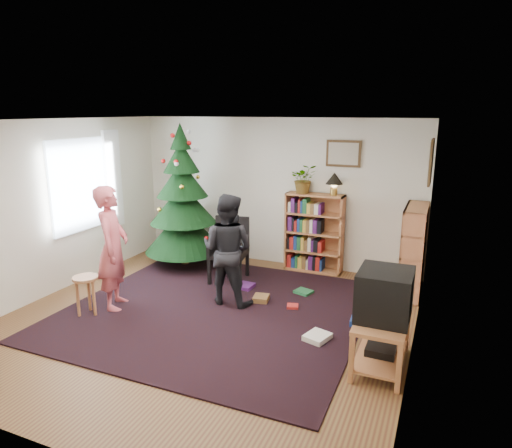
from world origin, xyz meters
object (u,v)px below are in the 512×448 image
at_px(tv_stand, 382,337).
at_px(picture_right, 431,162).
at_px(christmas_tree, 183,208).
at_px(bookshelf_right, 413,250).
at_px(person_by_chair, 228,250).
at_px(table_lamp, 334,180).
at_px(stool, 86,285).
at_px(potted_plant, 304,179).
at_px(person_standing, 113,248).
at_px(armchair, 232,247).
at_px(bookshelf_back, 314,232).
at_px(picture_back, 343,154).
at_px(crt_tv, 384,294).

bearing_deg(tv_stand, picture_right, 82.71).
bearing_deg(christmas_tree, bookshelf_right, 3.01).
relative_size(person_by_chair, table_lamp, 4.27).
distance_m(stool, potted_plant, 3.66).
height_order(tv_stand, table_lamp, table_lamp).
bearing_deg(person_standing, potted_plant, -61.53).
distance_m(tv_stand, armchair, 3.06).
bearing_deg(bookshelf_back, tv_stand, -60.41).
bearing_deg(picture_back, table_lamp, -125.60).
bearing_deg(tv_stand, stool, -176.22).
height_order(picture_back, person_standing, picture_back).
height_order(bookshelf_right, person_standing, person_standing).
xyz_separation_m(tv_stand, crt_tv, (-0.00, -0.00, 0.48)).
distance_m(bookshelf_back, person_by_chair, 1.89).
bearing_deg(potted_plant, picture_back, 12.75).
distance_m(christmas_tree, person_by_chair, 1.84).
bearing_deg(person_standing, table_lamp, -68.23).
bearing_deg(table_lamp, potted_plant, 180.00).
xyz_separation_m(tv_stand, table_lamp, (-1.17, 2.58, 1.22)).
relative_size(tv_stand, crt_tv, 1.57).
bearing_deg(table_lamp, armchair, -147.00).
bearing_deg(crt_tv, bookshelf_back, 119.54).
height_order(picture_right, table_lamp, picture_right).
relative_size(crt_tv, armchair, 0.58).
height_order(person_by_chair, table_lamp, table_lamp).
distance_m(tv_stand, table_lamp, 3.09).
relative_size(picture_back, picture_right, 0.92).
bearing_deg(person_by_chair, person_standing, 28.85).
height_order(bookshelf_back, potted_plant, potted_plant).
bearing_deg(bookshelf_right, bookshelf_back, 75.99).
bearing_deg(picture_right, armchair, -173.76).
height_order(crt_tv, stool, crt_tv).
distance_m(picture_right, stool, 4.80).
bearing_deg(bookshelf_right, armchair, 100.63).
height_order(picture_right, armchair, picture_right).
height_order(crt_tv, table_lamp, table_lamp).
bearing_deg(bookshelf_right, christmas_tree, 93.01).
bearing_deg(picture_back, stool, -131.60).
bearing_deg(person_standing, person_by_chair, -86.18).
height_order(bookshelf_back, stool, bookshelf_back).
bearing_deg(potted_plant, table_lamp, 0.00).
bearing_deg(table_lamp, crt_tv, -65.74).
bearing_deg(armchair, christmas_tree, 153.14).
relative_size(bookshelf_right, armchair, 1.31).
xyz_separation_m(picture_right, person_by_chair, (-2.45, -1.15, -1.18)).
relative_size(crt_tv, person_by_chair, 0.38).
bearing_deg(armchair, person_standing, -132.77).
relative_size(person_standing, potted_plant, 3.57).
height_order(bookshelf_right, crt_tv, bookshelf_right).
height_order(person_by_chair, potted_plant, potted_plant).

